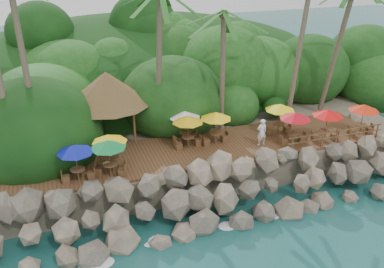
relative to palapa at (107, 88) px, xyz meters
name	(u,v)px	position (x,y,z in m)	size (l,w,h in m)	color
ground	(227,234)	(4.64, -9.71, -5.79)	(140.00, 140.00, 0.00)	#19514F
land_base	(155,113)	(4.64, 6.29, -4.74)	(32.00, 25.20, 2.10)	gray
jungle_hill	(137,96)	(4.64, 13.79, -5.79)	(44.80, 28.00, 15.40)	#143811
seawall	(214,197)	(4.64, -7.71, -4.64)	(29.00, 4.00, 2.30)	gray
terrace	(192,151)	(4.64, -3.71, -3.59)	(26.00, 5.00, 0.20)	brown
jungle_foliage	(158,128)	(4.64, 5.29, -5.79)	(44.00, 16.00, 12.00)	#143811
foam_line	(225,230)	(4.64, -9.41, -5.76)	(25.20, 0.80, 0.06)	white
palapa	(107,88)	(0.00, 0.00, 0.00)	(5.65, 5.65, 4.60)	brown
dining_clusters	(221,124)	(6.36, -4.34, -1.65)	(21.14, 4.82, 2.23)	brown
railing	(337,136)	(13.90, -6.06, -2.89)	(7.20, 0.10, 1.00)	brown
waiter	(262,132)	(9.14, -4.60, -2.56)	(0.68, 0.45, 1.86)	white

